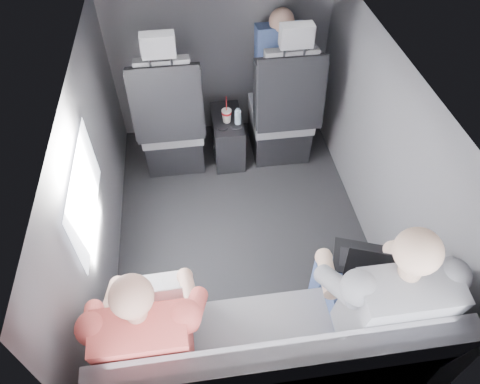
{
  "coord_description": "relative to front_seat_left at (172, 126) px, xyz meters",
  "views": [
    {
      "loc": [
        -0.28,
        -1.91,
        2.55
      ],
      "look_at": [
        -0.02,
        -0.05,
        0.51
      ],
      "focal_mm": 32.0,
      "sensor_mm": 36.0,
      "label": 1
    }
  ],
  "objects": [
    {
      "name": "floor",
      "position": [
        0.45,
        -0.84,
        -0.4
      ],
      "size": [
        2.6,
        2.6,
        0.0
      ],
      "primitive_type": "plane",
      "color": "black",
      "rests_on": "ground"
    },
    {
      "name": "ceiling",
      "position": [
        0.45,
        -0.84,
        0.95
      ],
      "size": [
        2.6,
        2.6,
        0.0
      ],
      "primitive_type": "plane",
      "rotation": [
        3.14,
        0.0,
        0.0
      ],
      "color": "#B2B2AD",
      "rests_on": "panel_back"
    },
    {
      "name": "panel_left",
      "position": [
        -0.45,
        -0.84,
        0.27
      ],
      "size": [
        0.02,
        2.6,
        1.35
      ],
      "primitive_type": "cube",
      "color": "#56565B",
      "rests_on": "floor"
    },
    {
      "name": "panel_right",
      "position": [
        1.35,
        -0.84,
        0.27
      ],
      "size": [
        0.02,
        2.6,
        1.35
      ],
      "primitive_type": "cube",
      "color": "#56565B",
      "rests_on": "floor"
    },
    {
      "name": "panel_front",
      "position": [
        0.45,
        0.46,
        0.27
      ],
      "size": [
        1.8,
        0.02,
        1.35
      ],
      "primitive_type": "cube",
      "color": "#56565B",
      "rests_on": "floor"
    },
    {
      "name": "panel_back",
      "position": [
        0.45,
        -2.14,
        0.27
      ],
      "size": [
        1.8,
        0.02,
        1.35
      ],
      "primitive_type": "cube",
      "color": "#56565B",
      "rests_on": "floor"
    },
    {
      "name": "side_window",
      "position": [
        -0.43,
        -1.14,
        0.5
      ],
      "size": [
        0.02,
        0.75,
        0.42
      ],
      "primitive_type": "cube",
      "color": "white",
      "rests_on": "panel_left"
    },
    {
      "name": "seatbelt",
      "position": [
        0.9,
        -0.17,
        0.4
      ],
      "size": [
        0.35,
        0.11,
        0.59
      ],
      "primitive_type": "cube",
      "rotation": [
        -0.14,
        0.49,
        0.0
      ],
      "color": "black",
      "rests_on": "front_seat_right"
    },
    {
      "name": "front_seat_left",
      "position": [
        0.0,
        0.0,
        0.0
      ],
      "size": [
        0.52,
        0.58,
        1.26
      ],
      "color": "black",
      "rests_on": "floor"
    },
    {
      "name": "front_seat_right",
      "position": [
        0.9,
        0.0,
        0.0
      ],
      "size": [
        0.52,
        0.58,
        1.26
      ],
      "color": "black",
      "rests_on": "floor"
    },
    {
      "name": "center_console",
      "position": [
        0.45,
        0.04,
        -0.2
      ],
      "size": [
        0.24,
        0.48,
        0.41
      ],
      "color": "black",
      "rests_on": "floor"
    },
    {
      "name": "rear_bench",
      "position": [
        0.45,
        -1.9,
        -0.09
      ],
      "size": [
        1.6,
        0.57,
        0.92
      ],
      "color": "#5C5C61",
      "rests_on": "floor"
    },
    {
      "name": "soda_cup",
      "position": [
        0.44,
        -0.0,
        0.06
      ],
      "size": [
        0.08,
        0.08,
        0.24
      ],
      "color": "white",
      "rests_on": "center_console"
    },
    {
      "name": "water_bottle",
      "position": [
        0.53,
        -0.05,
        0.07
      ],
      "size": [
        0.05,
        0.05,
        0.15
      ],
      "color": "#A8CDE4",
      "rests_on": "center_console"
    },
    {
      "name": "laptop_white",
      "position": [
        -0.12,
        -1.66,
        0.23
      ],
      "size": [
        0.33,
        0.31,
        0.25
      ],
      "color": "silver",
      "rests_on": "passenger_rear_left"
    },
    {
      "name": "laptop_black",
      "position": [
        1.01,
        -1.6,
        0.23
      ],
      "size": [
        0.38,
        0.39,
        0.23
      ],
      "color": "black",
      "rests_on": "passenger_rear_right"
    },
    {
      "name": "passenger_rear_left",
      "position": [
        -0.12,
        -1.81,
        0.22
      ],
      "size": [
        0.49,
        0.61,
        1.2
      ],
      "color": "#302F34",
      "rests_on": "rear_bench"
    },
    {
      "name": "passenger_rear_right",
      "position": [
        0.98,
        -1.81,
        0.25
      ],
      "size": [
        0.54,
        0.65,
        1.28
      ],
      "color": "navy",
      "rests_on": "rear_bench"
    },
    {
      "name": "passenger_front_right",
      "position": [
        0.9,
        0.26,
        0.34
      ],
      "size": [
        0.38,
        0.38,
        0.74
      ],
      "color": "navy",
      "rests_on": "front_seat_right"
    }
  ]
}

